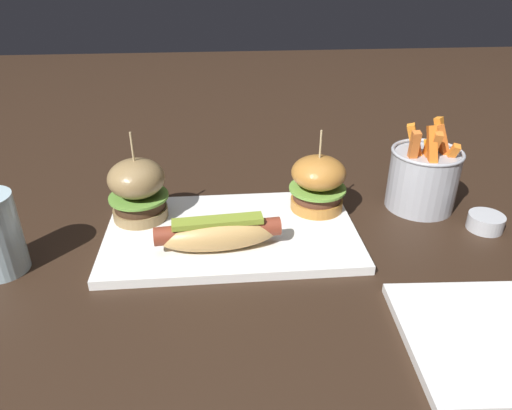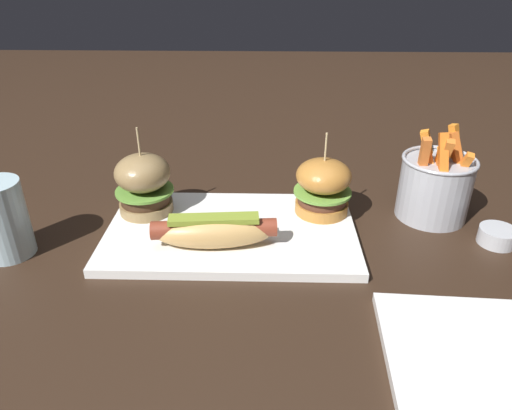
{
  "view_description": "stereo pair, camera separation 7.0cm",
  "coord_description": "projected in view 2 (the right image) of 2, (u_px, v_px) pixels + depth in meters",
  "views": [
    {
      "loc": [
        -0.02,
        -0.62,
        0.39
      ],
      "look_at": [
        0.04,
        0.0,
        0.05
      ],
      "focal_mm": 33.0,
      "sensor_mm": 36.0,
      "label": 1
    },
    {
      "loc": [
        0.05,
        -0.62,
        0.39
      ],
      "look_at": [
        0.04,
        0.0,
        0.05
      ],
      "focal_mm": 33.0,
      "sensor_mm": 36.0,
      "label": 2
    }
  ],
  "objects": [
    {
      "name": "ground_plane",
      "position": [
        232.0,
        235.0,
        0.73
      ],
      "size": [
        3.0,
        3.0,
        0.0
      ],
      "primitive_type": "plane",
      "color": "black"
    },
    {
      "name": "hot_dog",
      "position": [
        214.0,
        231.0,
        0.67
      ],
      "size": [
        0.18,
        0.06,
        0.05
      ],
      "color": "tan",
      "rests_on": "platter_main"
    },
    {
      "name": "side_plate",
      "position": [
        474.0,
        358.0,
        0.5
      ],
      "size": [
        0.2,
        0.2,
        0.01
      ],
      "primitive_type": "cube",
      "rotation": [
        0.0,
        0.0,
        -0.06
      ],
      "color": "white",
      "rests_on": "ground"
    },
    {
      "name": "slider_right",
      "position": [
        323.0,
        186.0,
        0.75
      ],
      "size": [
        0.09,
        0.09,
        0.13
      ],
      "color": "#B47431",
      "rests_on": "platter_main"
    },
    {
      "name": "slider_left",
      "position": [
        144.0,
        183.0,
        0.75
      ],
      "size": [
        0.09,
        0.09,
        0.14
      ],
      "color": "olive",
      "rests_on": "platter_main"
    },
    {
      "name": "water_glass",
      "position": [
        2.0,
        219.0,
        0.66
      ],
      "size": [
        0.07,
        0.07,
        0.11
      ],
      "primitive_type": "cylinder",
      "color": "silver",
      "rests_on": "ground"
    },
    {
      "name": "fries_bucket",
      "position": [
        435.0,
        185.0,
        0.76
      ],
      "size": [
        0.12,
        0.12,
        0.15
      ],
      "color": "#A8AAB2",
      "rests_on": "ground"
    },
    {
      "name": "sauce_ramekin",
      "position": [
        497.0,
        236.0,
        0.7
      ],
      "size": [
        0.06,
        0.06,
        0.02
      ],
      "color": "#B7BABF",
      "rests_on": "ground"
    },
    {
      "name": "platter_main",
      "position": [
        231.0,
        231.0,
        0.73
      ],
      "size": [
        0.38,
        0.23,
        0.01
      ],
      "primitive_type": "cube",
      "color": "white",
      "rests_on": "ground"
    }
  ]
}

